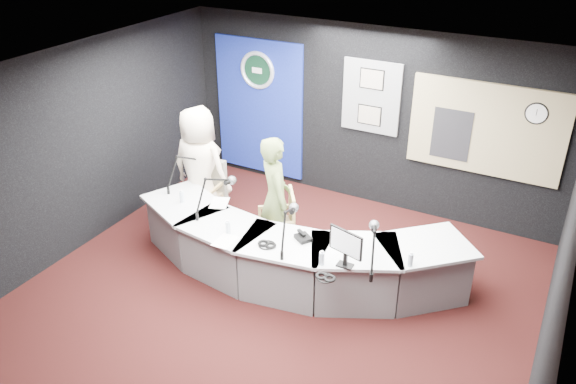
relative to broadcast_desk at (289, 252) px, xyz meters
The scene contains 33 objects.
ground 0.67m from the broadcast_desk, 84.81° to the right, with size 6.00×6.00×0.00m, color black.
ceiling 2.49m from the broadcast_desk, 84.81° to the right, with size 6.00×6.00×0.02m, color silver.
wall_back 2.66m from the broadcast_desk, 88.83° to the left, with size 6.00×0.02×2.80m, color black.
wall_front 3.70m from the broadcast_desk, 89.19° to the right, with size 6.00×0.02×2.80m, color black.
wall_left 3.17m from the broadcast_desk, 169.44° to the right, with size 0.02×6.00×2.80m, color black.
wall_right 3.26m from the broadcast_desk, 10.22° to the right, with size 0.02×6.00×2.80m, color black.
broadcast_desk is the anchor object (origin of this frame).
backdrop_panel 3.17m from the broadcast_desk, 127.40° to the left, with size 1.60×0.05×2.30m, color navy.
agency_seal 3.38m from the broadcast_desk, 127.86° to the left, with size 0.63×0.63×0.07m, color silver.
seal_center 3.38m from the broadcast_desk, 127.80° to the left, with size 0.48×0.48×0.01m, color black.
pinboard 2.79m from the broadcast_desk, 87.63° to the left, with size 0.90×0.04×1.10m, color slate.
framed_photo_upper 2.91m from the broadcast_desk, 87.60° to the left, with size 0.34×0.02×0.27m, color gray.
framed_photo_lower 2.63m from the broadcast_desk, 87.60° to the left, with size 0.34×0.02×0.27m, color gray.
booth_window_frame 3.24m from the broadcast_desk, 53.36° to the left, with size 2.12×0.06×1.32m, color #9C8B61.
booth_glow 3.23m from the broadcast_desk, 53.24° to the left, with size 2.00×0.02×1.20m, color #E0B68D.
equipment_rack 2.93m from the broadcast_desk, 60.54° to the left, with size 0.55×0.02×0.75m, color black.
wall_clock 3.71m from the broadcast_desk, 44.88° to the left, with size 0.28×0.28×0.01m, color white.
armchair_left 1.87m from the broadcast_desk, 161.74° to the left, with size 0.53×0.53×0.95m, color tan, non-canonical shape.
armchair_right 0.55m from the broadcast_desk, 137.49° to the left, with size 0.50×0.50×0.89m, color tan, non-canonical shape.
draped_jacket 1.98m from the broadcast_desk, 154.78° to the left, with size 0.50×0.10×0.70m, color slate.
person_man 1.95m from the broadcast_desk, 161.74° to the left, with size 0.90×0.59×1.85m, color beige.
person_woman 0.74m from the broadcast_desk, 137.49° to the left, with size 0.64×0.42×1.75m, color #5E6F3A.
computer_monitor 1.25m from the broadcast_desk, 24.67° to the right, with size 0.39×0.02×0.27m, color black.
desk_phone 0.52m from the broadcast_desk, 30.68° to the right, with size 0.20×0.16×0.05m, color black.
headphones_near 1.20m from the broadcast_desk, 41.47° to the right, with size 0.21×0.21×0.04m, color black.
headphones_far 0.63m from the broadcast_desk, 94.78° to the right, with size 0.23×0.23×0.04m, color black.
paper_stack 1.19m from the broadcast_desk, behind, with size 0.23×0.32×0.00m, color white.
notepad 0.92m from the broadcast_desk, 129.94° to the right, with size 0.22×0.31×0.00m, color white.
boom_mic_a 1.91m from the broadcast_desk, behind, with size 0.40×0.67×0.60m, color black, non-canonical shape.
boom_mic_b 1.25m from the broadcast_desk, behind, with size 0.28×0.72×0.60m, color black, non-canonical shape.
boom_mic_c 0.78m from the broadcast_desk, 63.98° to the right, with size 0.28×0.72×0.60m, color black, non-canonical shape.
boom_mic_d 1.40m from the broadcast_desk, 12.84° to the right, with size 0.33×0.70×0.60m, color black, non-canonical shape.
water_bottles 0.56m from the broadcast_desk, 89.91° to the right, with size 3.24×0.51×0.18m, color silver, non-canonical shape.
Camera 1 is at (2.84, -4.90, 4.54)m, focal length 36.00 mm.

